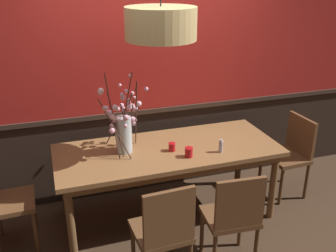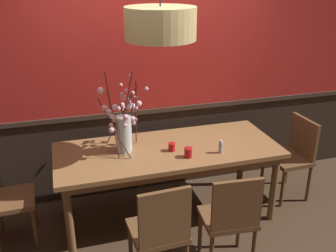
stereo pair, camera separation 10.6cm
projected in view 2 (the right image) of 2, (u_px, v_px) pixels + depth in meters
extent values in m
plane|color=#422D1E|center=(168.00, 215.00, 4.02)|extent=(24.00, 24.00, 0.00)
cube|color=#2D2119|center=(152.00, 148.00, 4.44)|extent=(5.97, 0.12, 0.93)
cube|color=#3E2E24|center=(151.00, 109.00, 4.25)|extent=(5.97, 0.14, 0.05)
cube|color=#B2231E|center=(150.00, 33.00, 3.94)|extent=(5.97, 0.12, 1.71)
cube|color=olive|center=(168.00, 150.00, 3.74)|extent=(2.17, 0.89, 0.04)
cube|color=brown|center=(168.00, 156.00, 3.76)|extent=(2.06, 0.79, 0.08)
cylinder|color=brown|center=(69.00, 222.00, 3.31)|extent=(0.07, 0.07, 0.73)
cylinder|color=brown|center=(274.00, 188.00, 3.83)|extent=(0.07, 0.07, 0.73)
cylinder|color=brown|center=(66.00, 181.00, 3.94)|extent=(0.07, 0.07, 0.73)
cylinder|color=brown|center=(241.00, 157.00, 4.46)|extent=(0.07, 0.07, 0.73)
cube|color=brown|center=(227.00, 218.00, 3.21)|extent=(0.46, 0.42, 0.04)
cube|color=brown|center=(237.00, 205.00, 2.96)|extent=(0.41, 0.07, 0.43)
cylinder|color=brown|center=(200.00, 232.00, 3.41)|extent=(0.04, 0.04, 0.44)
cylinder|color=brown|center=(239.00, 227.00, 3.48)|extent=(0.04, 0.04, 0.44)
cylinder|color=brown|center=(253.00, 251.00, 3.19)|extent=(0.04, 0.04, 0.44)
cube|color=brown|center=(120.00, 147.00, 4.47)|extent=(0.48, 0.45, 0.04)
cube|color=brown|center=(117.00, 123.00, 4.55)|extent=(0.43, 0.07, 0.43)
cylinder|color=brown|center=(140.00, 171.00, 4.43)|extent=(0.04, 0.04, 0.44)
cylinder|color=brown|center=(105.00, 175.00, 4.36)|extent=(0.04, 0.04, 0.44)
cylinder|color=brown|center=(135.00, 157.00, 4.76)|extent=(0.04, 0.04, 0.44)
cylinder|color=brown|center=(103.00, 160.00, 4.69)|extent=(0.04, 0.04, 0.44)
cube|color=brown|center=(287.00, 158.00, 4.22)|extent=(0.41, 0.47, 0.04)
cube|color=brown|center=(304.00, 137.00, 4.19)|extent=(0.05, 0.44, 0.42)
cylinder|color=brown|center=(282.00, 189.00, 4.09)|extent=(0.04, 0.04, 0.43)
cylinder|color=brown|center=(262.00, 171.00, 4.44)|extent=(0.04, 0.04, 0.43)
cylinder|color=brown|center=(309.00, 183.00, 4.19)|extent=(0.04, 0.04, 0.43)
cylinder|color=brown|center=(287.00, 167.00, 4.54)|extent=(0.04, 0.04, 0.43)
cube|color=brown|center=(175.00, 140.00, 4.66)|extent=(0.44, 0.44, 0.04)
cube|color=brown|center=(170.00, 117.00, 4.74)|extent=(0.41, 0.05, 0.41)
cylinder|color=brown|center=(194.00, 162.00, 4.64)|extent=(0.04, 0.04, 0.44)
cylinder|color=brown|center=(165.00, 167.00, 4.54)|extent=(0.04, 0.04, 0.44)
cylinder|color=brown|center=(184.00, 150.00, 4.96)|extent=(0.04, 0.04, 0.44)
cylinder|color=brown|center=(157.00, 153.00, 4.86)|extent=(0.04, 0.04, 0.44)
cube|color=brown|center=(13.00, 199.00, 3.47)|extent=(0.39, 0.44, 0.04)
cylinder|color=brown|center=(35.00, 207.00, 3.77)|extent=(0.04, 0.04, 0.43)
cylinder|color=brown|center=(35.00, 230.00, 3.45)|extent=(0.04, 0.04, 0.43)
cylinder|color=brown|center=(0.00, 213.00, 3.68)|extent=(0.04, 0.04, 0.43)
cube|color=brown|center=(157.00, 231.00, 3.07)|extent=(0.44, 0.45, 0.04)
cube|color=brown|center=(165.00, 218.00, 2.80)|extent=(0.40, 0.06, 0.46)
cylinder|color=brown|center=(131.00, 245.00, 3.26)|extent=(0.04, 0.04, 0.43)
cylinder|color=brown|center=(171.00, 236.00, 3.37)|extent=(0.04, 0.04, 0.43)
cylinder|color=silver|center=(124.00, 134.00, 3.61)|extent=(0.15, 0.15, 0.35)
cylinder|color=silver|center=(124.00, 147.00, 3.66)|extent=(0.13, 0.13, 0.08)
cylinder|color=#472D23|center=(125.00, 111.00, 3.58)|extent=(0.16, 0.11, 0.76)
sphere|color=beige|center=(129.00, 100.00, 3.57)|extent=(0.04, 0.04, 0.04)
sphere|color=#FEB5BC|center=(130.00, 75.00, 3.54)|extent=(0.03, 0.03, 0.03)
sphere|color=#E5AACF|center=(122.00, 94.00, 3.53)|extent=(0.04, 0.04, 0.04)
cylinder|color=#472D23|center=(122.00, 115.00, 3.72)|extent=(0.33, 0.09, 0.60)
sphere|color=#E9ADBD|center=(118.00, 109.00, 3.72)|extent=(0.05, 0.05, 0.05)
sphere|color=beige|center=(125.00, 108.00, 3.73)|extent=(0.03, 0.03, 0.03)
sphere|color=#FDBAC2|center=(124.00, 110.00, 3.74)|extent=(0.04, 0.04, 0.04)
sphere|color=#F3AEC6|center=(121.00, 85.00, 3.77)|extent=(0.03, 0.03, 0.03)
sphere|color=#ECB0BF|center=(122.00, 105.00, 3.74)|extent=(0.05, 0.05, 0.05)
cylinder|color=#472D23|center=(130.00, 122.00, 3.65)|extent=(0.10, 0.11, 0.52)
sphere|color=#F7B4C3|center=(129.00, 120.00, 3.66)|extent=(0.05, 0.05, 0.05)
sphere|color=#EBB2C1|center=(129.00, 116.00, 3.65)|extent=(0.03, 0.03, 0.03)
sphere|color=#F5A9C0|center=(133.00, 93.00, 3.63)|extent=(0.04, 0.04, 0.04)
sphere|color=#F3B9CC|center=(132.00, 106.00, 3.63)|extent=(0.06, 0.06, 0.06)
cylinder|color=#472D23|center=(132.00, 122.00, 3.71)|extent=(0.19, 0.16, 0.47)
sphere|color=#E9A6BB|center=(135.00, 119.00, 3.71)|extent=(0.04, 0.04, 0.04)
sphere|color=#F0BFCF|center=(136.00, 109.00, 3.74)|extent=(0.05, 0.05, 0.05)
sphere|color=#E6B1D0|center=(134.00, 123.00, 3.71)|extent=(0.05, 0.05, 0.05)
sphere|color=#F9BAC7|center=(135.00, 97.00, 3.73)|extent=(0.03, 0.03, 0.03)
cylinder|color=#472D23|center=(112.00, 115.00, 3.50)|extent=(0.06, 0.28, 0.74)
sphere|color=#FEBABB|center=(100.00, 92.00, 3.34)|extent=(0.05, 0.05, 0.05)
sphere|color=silver|center=(113.00, 117.00, 3.48)|extent=(0.05, 0.05, 0.05)
sphere|color=#F9B9BE|center=(100.00, 90.00, 3.35)|extent=(0.05, 0.05, 0.05)
cylinder|color=#472D23|center=(125.00, 121.00, 3.61)|extent=(0.15, 0.12, 0.57)
sphere|color=#F6ADCC|center=(126.00, 91.00, 3.59)|extent=(0.04, 0.04, 0.04)
sphere|color=#F1AACD|center=(129.00, 102.00, 3.61)|extent=(0.04, 0.04, 0.04)
sphere|color=#FEBBC8|center=(123.00, 107.00, 3.62)|extent=(0.03, 0.03, 0.03)
sphere|color=#FEB8C4|center=(123.00, 97.00, 3.57)|extent=(0.05, 0.05, 0.05)
cylinder|color=#472D23|center=(115.00, 124.00, 3.49)|extent=(0.11, 0.13, 0.60)
sphere|color=#F3A7CB|center=(110.00, 111.00, 3.41)|extent=(0.04, 0.04, 0.04)
sphere|color=#EBB5C6|center=(114.00, 121.00, 3.49)|extent=(0.03, 0.03, 0.03)
sphere|color=#FABFCA|center=(111.00, 116.00, 3.42)|extent=(0.05, 0.05, 0.05)
sphere|color=beige|center=(115.00, 107.00, 3.40)|extent=(0.05, 0.05, 0.05)
cylinder|color=#472D23|center=(136.00, 114.00, 3.57)|extent=(0.06, 0.31, 0.72)
sphere|color=#FDBBC9|center=(139.00, 103.00, 3.56)|extent=(0.05, 0.05, 0.05)
sphere|color=#EDACC2|center=(133.00, 119.00, 3.55)|extent=(0.05, 0.05, 0.05)
sphere|color=#F1A8C5|center=(146.00, 89.00, 3.46)|extent=(0.04, 0.04, 0.04)
cylinder|color=#472D23|center=(115.00, 129.00, 3.44)|extent=(0.26, 0.14, 0.56)
sphere|color=#F7B4CF|center=(106.00, 107.00, 3.19)|extent=(0.03, 0.03, 0.03)
sphere|color=#ECADC7|center=(108.00, 112.00, 3.28)|extent=(0.05, 0.05, 0.05)
sphere|color=#FAB4CB|center=(111.00, 130.00, 3.41)|extent=(0.05, 0.05, 0.05)
sphere|color=#F8B8CF|center=(111.00, 125.00, 3.41)|extent=(0.04, 0.04, 0.04)
sphere|color=#F3B4C4|center=(104.00, 108.00, 3.23)|extent=(0.04, 0.04, 0.04)
cylinder|color=#472D23|center=(126.00, 128.00, 3.53)|extent=(0.09, 0.02, 0.50)
sphere|color=silver|center=(127.00, 124.00, 3.53)|extent=(0.05, 0.05, 0.05)
sphere|color=#EFB7CC|center=(127.00, 129.00, 3.57)|extent=(0.03, 0.03, 0.03)
sphere|color=#ECB2C4|center=(129.00, 107.00, 3.45)|extent=(0.05, 0.05, 0.05)
sphere|color=#F4A7BF|center=(126.00, 117.00, 3.46)|extent=(0.05, 0.05, 0.05)
sphere|color=#FDAAC2|center=(124.00, 129.00, 3.55)|extent=(0.05, 0.05, 0.05)
sphere|color=#FDB2D1|center=(125.00, 125.00, 3.50)|extent=(0.03, 0.03, 0.03)
cylinder|color=red|center=(172.00, 147.00, 3.66)|extent=(0.06, 0.06, 0.08)
torus|color=red|center=(172.00, 143.00, 3.64)|extent=(0.07, 0.07, 0.01)
cylinder|color=silver|center=(172.00, 148.00, 3.66)|extent=(0.05, 0.05, 0.04)
cylinder|color=red|center=(188.00, 152.00, 3.54)|extent=(0.07, 0.07, 0.09)
torus|color=red|center=(188.00, 148.00, 3.52)|extent=(0.08, 0.08, 0.01)
cylinder|color=silver|center=(188.00, 154.00, 3.54)|extent=(0.05, 0.05, 0.05)
cylinder|color=#ADADB2|center=(221.00, 147.00, 3.61)|extent=(0.04, 0.04, 0.11)
cylinder|color=beige|center=(221.00, 141.00, 3.59)|extent=(0.03, 0.03, 0.02)
cylinder|color=tan|center=(160.00, 23.00, 3.17)|extent=(0.60, 0.60, 0.27)
sphere|color=#F9EAB7|center=(160.00, 28.00, 3.18)|extent=(0.14, 0.14, 0.14)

